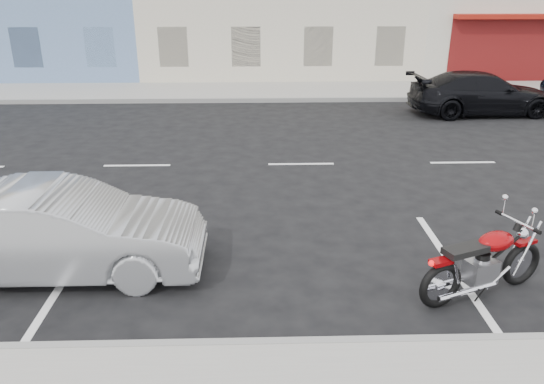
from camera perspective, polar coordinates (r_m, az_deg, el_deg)
The scene contains 7 objects.
ground at distance 13.33m, azimuth 11.76°, elevation 3.04°, with size 120.00×120.00×0.00m, color black.
sidewalk_far at distance 21.46m, azimuth -6.90°, elevation 10.68°, with size 80.00×3.40×0.15m, color gray.
curb_near at distance 6.97m, azimuth -18.13°, elevation -15.74°, with size 80.00×0.12×0.16m, color gray.
curb_far at distance 19.80m, azimuth -7.31°, elevation 9.73°, with size 80.00×0.12×0.16m, color gray.
motorcycle at distance 8.59m, azimuth 25.49°, elevation -6.05°, with size 2.05×1.02×1.08m.
sedan_silver at distance 8.57m, azimuth -21.78°, elevation -3.97°, with size 1.48×4.25×1.40m, color #999CA0.
car_far at distance 19.15m, azimuth 21.64°, elevation 9.85°, with size 1.94×4.78×1.39m, color black.
Camera 1 is at (-3.06, -12.26, 4.22)m, focal length 35.00 mm.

